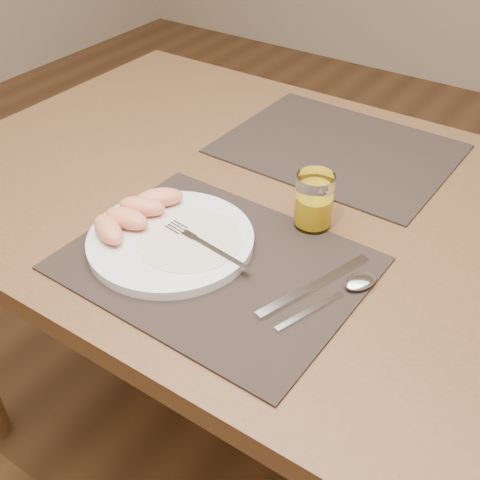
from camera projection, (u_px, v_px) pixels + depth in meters
name	position (u px, v px, depth m)	size (l,w,h in m)	color
ground	(275.00, 444.00, 1.54)	(5.00, 5.00, 0.00)	#54351D
table	(287.00, 237.00, 1.14)	(1.40, 0.90, 0.75)	brown
placemat_near	(216.00, 263.00, 0.94)	(0.45, 0.35, 0.00)	#2C211B
placemat_far	(338.00, 149.00, 1.24)	(0.45, 0.35, 0.00)	#2C211B
plate	(171.00, 240.00, 0.97)	(0.27, 0.27, 0.02)	white
plate_dressing	(189.00, 239.00, 0.96)	(0.17, 0.17, 0.00)	white
fork	(200.00, 241.00, 0.95)	(0.18, 0.04, 0.00)	silver
knife	(305.00, 290.00, 0.89)	(0.08, 0.21, 0.01)	silver
spoon	(353.00, 285.00, 0.89)	(0.08, 0.19, 0.01)	silver
juice_glass	(314.00, 203.00, 1.00)	(0.06, 0.06, 0.10)	white
grapefruit_wedges	(135.00, 213.00, 0.99)	(0.09, 0.19, 0.03)	#ED8960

